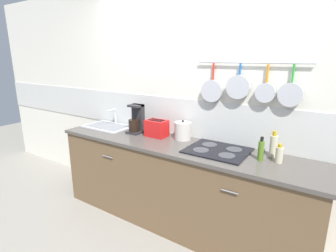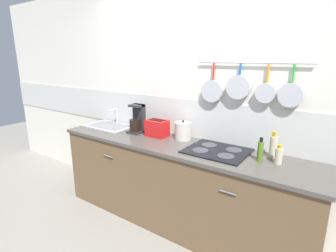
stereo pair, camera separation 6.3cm
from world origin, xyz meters
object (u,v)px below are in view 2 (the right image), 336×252
toaster (157,128)px  bottle_olive_oil (260,151)px  coffee_maker (137,121)px  bottle_dish_soap (279,155)px  kettle (183,131)px  bottle_vinegar (273,146)px

toaster → bottle_olive_oil: bottle_olive_oil is taller
coffee_maker → bottle_dish_soap: coffee_maker is taller
coffee_maker → kettle: bearing=7.0°
bottle_dish_soap → bottle_vinegar: bearing=123.1°
coffee_maker → toaster: 0.29m
kettle → bottle_dish_soap: size_ratio=1.28×
kettle → bottle_dish_soap: kettle is taller
toaster → bottle_olive_oil: size_ratio=1.19×
toaster → bottle_vinegar: bearing=3.1°
coffee_maker → toaster: bearing=0.9°
kettle → bottle_olive_oil: bearing=-9.8°
coffee_maker → kettle: 0.59m
toaster → coffee_maker: bearing=-179.1°
bottle_olive_oil → bottle_dish_soap: bottle_olive_oil is taller
coffee_maker → bottle_dish_soap: bearing=-1.6°
kettle → bottle_olive_oil: size_ratio=1.01×
kettle → toaster: bearing=-167.2°
toaster → bottle_dish_soap: toaster is taller
kettle → bottle_vinegar: (0.92, -0.00, 0.01)m
toaster → bottle_dish_soap: (1.29, -0.05, -0.02)m
coffee_maker → bottle_olive_oil: bearing=-3.0°
coffee_maker → bottle_vinegar: size_ratio=1.39×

